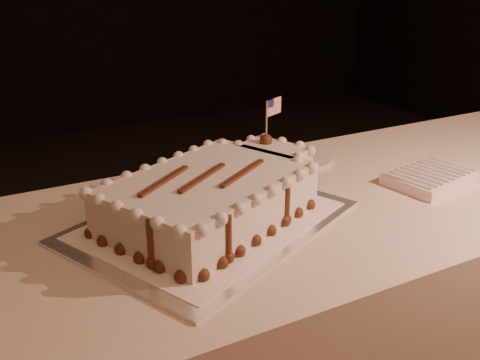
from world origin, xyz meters
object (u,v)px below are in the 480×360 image
banquet_table (291,324)px  side_plate (306,160)px  napkin_stack (430,178)px  cake_board (210,222)px  sheet_cake (218,194)px

banquet_table → side_plate: side_plate is taller
banquet_table → napkin_stack: 0.56m
banquet_table → cake_board: (-0.24, 0.00, 0.38)m
banquet_table → sheet_cake: size_ratio=3.94×
napkin_stack → side_plate: (-0.21, 0.30, -0.01)m
banquet_table → side_plate: size_ratio=15.08×
banquet_table → side_plate: (0.19, 0.24, 0.38)m
banquet_table → sheet_cake: (-0.21, 0.02, 0.44)m
cake_board → side_plate: side_plate is taller
sheet_cake → napkin_stack: 0.62m
banquet_table → cake_board: 0.45m
sheet_cake → napkin_stack: bearing=-7.4°
napkin_stack → side_plate: size_ratio=1.59×
cake_board → napkin_stack: 0.64m
napkin_stack → side_plate: napkin_stack is taller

